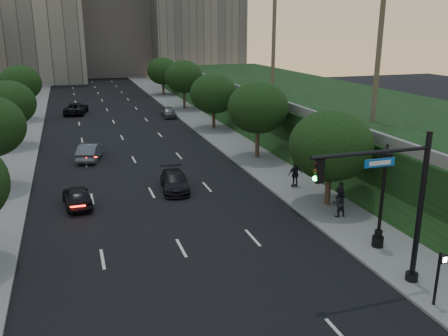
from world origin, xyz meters
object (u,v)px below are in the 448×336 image
object	(u,v)px
street_lamp	(382,201)
sedan_mid_left	(90,151)
sedan_near_right	(174,181)
pedestrian_c	(295,174)
pedestrian_b	(339,203)
traffic_signal_mast	(399,210)
pedestrian_a	(340,194)
sedan_far_right	(169,112)
sedan_far_left	(76,108)
sedan_near_left	(77,196)

from	to	relation	value
street_lamp	sedan_mid_left	bearing A→B (deg)	120.46
sedan_mid_left	sedan_near_right	size ratio (longest dim) A/B	1.01
sedan_mid_left	pedestrian_c	size ratio (longest dim) A/B	2.41
sedan_mid_left	pedestrian_c	xyz separation A→B (m)	(13.43, -12.45, 0.34)
sedan_mid_left	pedestrian_b	bearing A→B (deg)	140.89
pedestrian_c	traffic_signal_mast	bearing A→B (deg)	78.76
traffic_signal_mast	pedestrian_a	distance (m)	9.84
traffic_signal_mast	street_lamp	size ratio (longest dim) A/B	1.25
traffic_signal_mast	pedestrian_a	size ratio (longest dim) A/B	4.29
sedan_near_right	sedan_far_right	xyz separation A→B (m)	(5.33, 27.72, 0.03)
pedestrian_a	pedestrian_b	world-z (taller)	pedestrian_b
sedan_far_left	pedestrian_c	bearing A→B (deg)	123.07
sedan_mid_left	pedestrian_b	distance (m)	22.66
sedan_near_right	street_lamp	bearing A→B (deg)	-50.76
pedestrian_a	pedestrian_c	distance (m)	4.49
sedan_far_left	pedestrian_c	distance (m)	38.81
sedan_far_left	sedan_far_right	distance (m)	12.68
sedan_far_right	sedan_near_left	bearing A→B (deg)	-110.88
traffic_signal_mast	sedan_mid_left	world-z (taller)	traffic_signal_mast
pedestrian_a	pedestrian_c	size ratio (longest dim) A/B	0.88
sedan_far_left	sedan_near_right	world-z (taller)	sedan_far_left
sedan_far_left	pedestrian_c	world-z (taller)	pedestrian_c
sedan_far_left	pedestrian_b	xyz separation A→B (m)	(13.98, -42.02, 0.26)
sedan_mid_left	sedan_far_right	bearing A→B (deg)	-106.32
pedestrian_a	street_lamp	bearing A→B (deg)	97.44
sedan_mid_left	pedestrian_a	xyz separation A→B (m)	(14.37, -16.84, 0.23)
traffic_signal_mast	sedan_mid_left	bearing A→B (deg)	113.99
sedan_near_left	sedan_mid_left	world-z (taller)	sedan_mid_left
pedestrian_c	sedan_far_right	bearing A→B (deg)	-87.59
sedan_near_right	sedan_near_left	bearing A→B (deg)	-164.22
sedan_mid_left	sedan_far_left	distance (m)	23.76
sedan_near_left	pedestrian_b	distance (m)	16.42
traffic_signal_mast	pedestrian_c	xyz separation A→B (m)	(1.92, 13.40, -2.59)
traffic_signal_mast	sedan_near_right	bearing A→B (deg)	111.80
sedan_far_right	pedestrian_b	distance (m)	36.00
street_lamp	sedan_near_left	xyz separation A→B (m)	(-14.61, 11.26, -1.95)
pedestrian_a	sedan_mid_left	bearing A→B (deg)	-30.34
traffic_signal_mast	pedestrian_b	distance (m)	8.27
street_lamp	sedan_far_right	bearing A→B (deg)	93.81
pedestrian_a	traffic_signal_mast	bearing A→B (deg)	91.50
street_lamp	pedestrian_b	bearing A→B (deg)	87.08
sedan_mid_left	sedan_far_right	world-z (taller)	sedan_mid_left
street_lamp	sedan_near_left	distance (m)	18.55
sedan_near_right	pedestrian_c	world-z (taller)	pedestrian_c
sedan_near_left	sedan_near_right	xyz separation A→B (m)	(6.61, 1.10, -0.04)
street_lamp	sedan_mid_left	world-z (taller)	street_lamp
sedan_far_left	pedestrian_b	size ratio (longest dim) A/B	3.14
pedestrian_a	pedestrian_b	distance (m)	1.71
street_lamp	pedestrian_c	bearing A→B (deg)	88.74
sedan_mid_left	sedan_far_right	distance (m)	20.53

